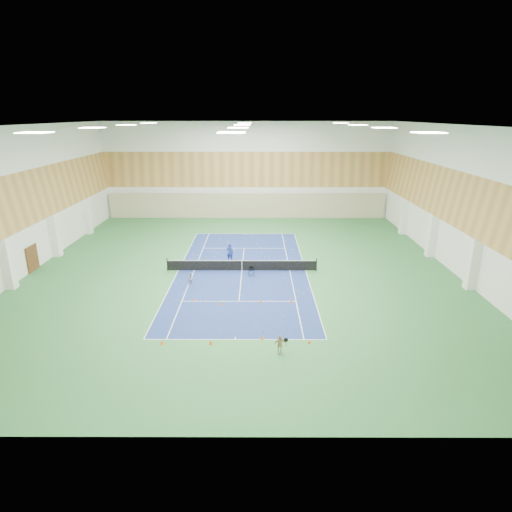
% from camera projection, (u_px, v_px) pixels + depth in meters
% --- Properties ---
extents(ground, '(40.00, 40.00, 0.00)m').
position_uv_depth(ground, '(242.00, 271.00, 36.82)').
color(ground, '#2F6F38').
rests_on(ground, ground).
extents(room_shell, '(36.00, 40.00, 12.00)m').
position_uv_depth(room_shell, '(241.00, 202.00, 34.92)').
color(room_shell, white).
rests_on(room_shell, ground).
extents(wood_cladding, '(36.00, 40.00, 8.00)m').
position_uv_depth(wood_cladding, '(241.00, 177.00, 34.29)').
color(wood_cladding, '#C58D49').
rests_on(wood_cladding, room_shell).
extents(ceiling_light_grid, '(21.40, 25.40, 0.06)m').
position_uv_depth(ceiling_light_grid, '(240.00, 126.00, 33.05)').
color(ceiling_light_grid, white).
rests_on(ceiling_light_grid, room_shell).
extents(court_surface, '(10.97, 23.77, 0.01)m').
position_uv_depth(court_surface, '(242.00, 270.00, 36.82)').
color(court_surface, navy).
rests_on(court_surface, ground).
extents(tennis_balls_scatter, '(10.57, 22.77, 0.07)m').
position_uv_depth(tennis_balls_scatter, '(242.00, 270.00, 36.80)').
color(tennis_balls_scatter, '#BAD524').
rests_on(tennis_balls_scatter, ground).
extents(tennis_net, '(12.80, 0.10, 1.10)m').
position_uv_depth(tennis_net, '(242.00, 265.00, 36.64)').
color(tennis_net, black).
rests_on(tennis_net, ground).
extents(back_curtain, '(35.40, 0.16, 3.20)m').
position_uv_depth(back_curtain, '(247.00, 206.00, 55.05)').
color(back_curtain, '#C6B793').
rests_on(back_curtain, ground).
extents(door_left_b, '(0.08, 1.80, 2.20)m').
position_uv_depth(door_left_b, '(32.00, 258.00, 36.52)').
color(door_left_b, '#593319').
rests_on(door_left_b, ground).
extents(coach, '(0.68, 0.51, 1.67)m').
position_uv_depth(coach, '(230.00, 252.00, 38.97)').
color(coach, navy).
rests_on(coach, ground).
extents(child_court, '(0.61, 0.57, 1.00)m').
position_uv_depth(child_court, '(191.00, 279.00, 33.65)').
color(child_court, gray).
rests_on(child_court, ground).
extents(child_apron, '(0.72, 0.42, 1.14)m').
position_uv_depth(child_apron, '(280.00, 344.00, 23.89)').
color(child_apron, tan).
rests_on(child_apron, ground).
extents(ball_cart, '(0.56, 0.56, 0.79)m').
position_uv_depth(ball_cart, '(251.00, 271.00, 35.48)').
color(ball_cart, black).
rests_on(ball_cart, ground).
extents(cone_svc_a, '(0.20, 0.20, 0.22)m').
position_uv_depth(cone_svc_a, '(192.00, 299.00, 30.81)').
color(cone_svc_a, '#F0500C').
rests_on(cone_svc_a, ground).
extents(cone_svc_b, '(0.19, 0.19, 0.21)m').
position_uv_depth(cone_svc_b, '(221.00, 303.00, 30.18)').
color(cone_svc_b, orange).
rests_on(cone_svc_b, ground).
extents(cone_svc_c, '(0.22, 0.22, 0.24)m').
position_uv_depth(cone_svc_c, '(261.00, 301.00, 30.53)').
color(cone_svc_c, orange).
rests_on(cone_svc_c, ground).
extents(cone_svc_d, '(0.22, 0.22, 0.24)m').
position_uv_depth(cone_svc_d, '(291.00, 301.00, 30.48)').
color(cone_svc_d, '#F2550C').
rests_on(cone_svc_d, ground).
extents(cone_base_a, '(0.22, 0.22, 0.24)m').
position_uv_depth(cone_base_a, '(162.00, 342.00, 25.01)').
color(cone_base_a, '#FF5F0D').
rests_on(cone_base_a, ground).
extents(cone_base_b, '(0.22, 0.22, 0.24)m').
position_uv_depth(cone_base_b, '(211.00, 342.00, 25.01)').
color(cone_base_b, '#F44A0C').
rests_on(cone_base_b, ground).
extents(cone_base_c, '(0.23, 0.23, 0.25)m').
position_uv_depth(cone_base_c, '(262.00, 337.00, 25.54)').
color(cone_base_c, orange).
rests_on(cone_base_c, ground).
extents(cone_base_d, '(0.18, 0.18, 0.20)m').
position_uv_depth(cone_base_d, '(309.00, 342.00, 25.11)').
color(cone_base_d, '#F14C0C').
rests_on(cone_base_d, ground).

